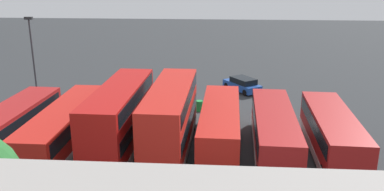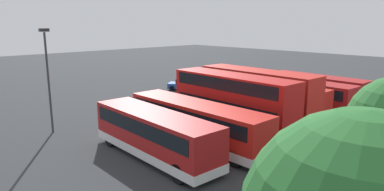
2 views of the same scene
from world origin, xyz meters
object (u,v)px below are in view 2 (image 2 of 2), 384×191
object	(u,v)px
bus_single_deck_second	(298,93)
bus_single_deck_seventh	(154,133)
bus_single_deck_near_end	(317,88)
waste_bin_yellow	(199,99)
bus_single_deck_sixth	(196,122)
lamp_post_tall	(48,73)
bus_double_decker_fourth	(257,95)
car_hatchback_silver	(186,84)
bus_single_deck_third	(270,97)
bus_double_decker_fifth	(233,102)

from	to	relation	value
bus_single_deck_second	bus_single_deck_seventh	distance (m)	17.89
bus_single_deck_near_end	waste_bin_yellow	xyz separation A→B (m)	(9.18, -8.43, -1.14)
bus_single_deck_near_end	bus_single_deck_sixth	xyz separation A→B (m)	(17.97, 0.09, 0.00)
bus_single_deck_sixth	lamp_post_tall	distance (m)	11.90
bus_double_decker_fourth	bus_single_deck_sixth	bearing A→B (deg)	0.88
bus_single_deck_seventh	bus_single_deck_near_end	bearing A→B (deg)	-179.62
bus_double_decker_fourth	waste_bin_yellow	size ratio (longest dim) A/B	11.35
car_hatchback_silver	lamp_post_tall	bearing A→B (deg)	15.99
bus_double_decker_fourth	bus_single_deck_near_end	bearing A→B (deg)	179.86
bus_single_deck_sixth	bus_single_deck_near_end	bearing A→B (deg)	-179.73
bus_single_deck_near_end	lamp_post_tall	distance (m)	26.28
bus_single_deck_second	bus_double_decker_fourth	size ratio (longest dim) A/B	1.04
bus_single_deck_third	car_hatchback_silver	xyz separation A→B (m)	(-2.26, -14.11, -0.92)
bus_single_deck_seventh	lamp_post_tall	size ratio (longest dim) A/B	1.31
bus_single_deck_second	bus_double_decker_fifth	world-z (taller)	bus_double_decker_fifth
bus_single_deck_second	bus_single_deck_third	distance (m)	3.68
bus_single_deck_seventh	lamp_post_tall	bearing A→B (deg)	-74.56
bus_single_deck_near_end	lamp_post_tall	xyz separation A→B (m)	(24.31, -9.50, 3.07)
waste_bin_yellow	bus_single_deck_seventh	bearing A→B (deg)	34.50
bus_single_deck_near_end	bus_single_deck_second	size ratio (longest dim) A/B	0.93
bus_single_deck_second	bus_single_deck_third	world-z (taller)	same
bus_single_deck_sixth	car_hatchback_silver	size ratio (longest dim) A/B	2.61
bus_single_deck_third	waste_bin_yellow	xyz separation A→B (m)	(1.83, -7.52, -1.15)
lamp_post_tall	waste_bin_yellow	world-z (taller)	lamp_post_tall
car_hatchback_silver	bus_single_deck_sixth	bearing A→B (deg)	49.55
bus_single_deck_second	bus_single_deck_seventh	bearing A→B (deg)	0.82
bus_double_decker_fourth	bus_double_decker_fifth	xyz separation A→B (m)	(3.40, 0.22, -0.00)
lamp_post_tall	waste_bin_yellow	size ratio (longest dim) A/B	8.44
bus_double_decker_fourth	lamp_post_tall	xyz separation A→B (m)	(13.64, -9.48, 2.24)
bus_single_deck_second	bus_double_decker_fifth	size ratio (longest dim) A/B	1.05
bus_single_deck_third	bus_double_decker_fifth	size ratio (longest dim) A/B	1.03
bus_single_deck_seventh	bus_double_decker_fourth	bearing A→B (deg)	-179.13
bus_single_deck_third	bus_double_decker_fifth	world-z (taller)	bus_double_decker_fifth
bus_single_deck_second	bus_double_decker_fifth	distance (m)	10.35
bus_single_deck_seventh	car_hatchback_silver	distance (m)	22.46
bus_single_deck_second	bus_single_deck_third	size ratio (longest dim) A/B	1.01
bus_double_decker_fifth	waste_bin_yellow	distance (m)	10.10
bus_double_decker_fifth	bus_single_deck_sixth	xyz separation A→B (m)	(3.89, -0.10, -0.82)
bus_single_deck_sixth	bus_double_decker_fourth	bearing A→B (deg)	-179.12
bus_single_deck_third	bus_single_deck_sixth	world-z (taller)	same
bus_double_decker_fourth	car_hatchback_silver	bearing A→B (deg)	-110.43
bus_single_deck_near_end	bus_double_decker_fourth	bearing A→B (deg)	-0.14
bus_double_decker_fifth	car_hatchback_silver	xyz separation A→B (m)	(-8.98, -15.20, -1.75)
bus_single_deck_near_end	bus_single_deck_third	xyz separation A→B (m)	(7.35, -0.91, 0.00)
bus_double_decker_fifth	waste_bin_yellow	bearing A→B (deg)	-119.58
lamp_post_tall	bus_double_decker_fifth	bearing A→B (deg)	136.56
bus_single_deck_near_end	bus_double_decker_fifth	distance (m)	14.10
bus_single_deck_third	bus_single_deck_seventh	size ratio (longest dim) A/B	1.05
bus_single_deck_third	bus_single_deck_sixth	size ratio (longest dim) A/B	0.93
bus_single_deck_near_end	waste_bin_yellow	world-z (taller)	bus_single_deck_near_end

